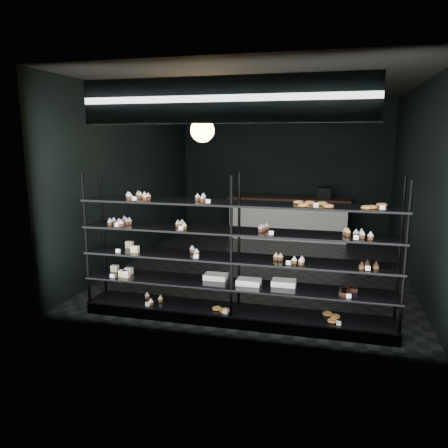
# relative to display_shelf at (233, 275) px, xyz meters

# --- Properties ---
(room) EXTENTS (5.01, 6.01, 3.20)m
(room) POSITION_rel_display_shelf_xyz_m (-0.02, 2.45, 0.97)
(room) COLOR black
(room) RESTS_ON ground
(display_shelf) EXTENTS (4.00, 0.50, 1.91)m
(display_shelf) POSITION_rel_display_shelf_xyz_m (0.00, 0.00, 0.00)
(display_shelf) COLOR black
(display_shelf) RESTS_ON room
(signage) EXTENTS (3.30, 0.05, 0.50)m
(signage) POSITION_rel_display_shelf_xyz_m (-0.02, -0.48, 2.12)
(signage) COLOR #0B133A
(signage) RESTS_ON room
(pendant_lamp) EXTENTS (0.34, 0.34, 0.90)m
(pendant_lamp) POSITION_rel_display_shelf_xyz_m (-0.69, 0.96, 1.82)
(pendant_lamp) COLOR black
(pendant_lamp) RESTS_ON room
(service_counter) EXTENTS (2.80, 0.65, 1.23)m
(service_counter) POSITION_rel_display_shelf_xyz_m (0.18, 4.95, -0.13)
(service_counter) COLOR silver
(service_counter) RESTS_ON room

